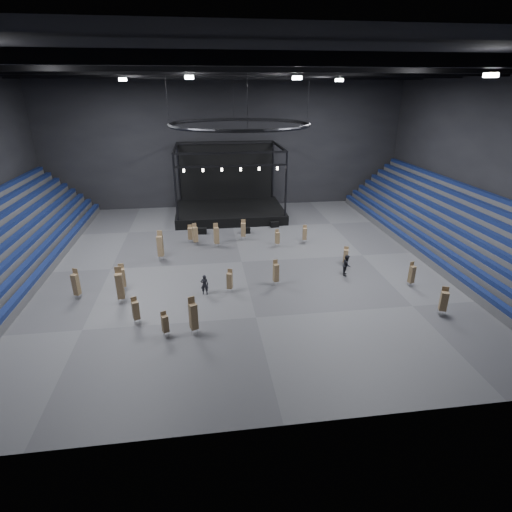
{
  "coord_description": "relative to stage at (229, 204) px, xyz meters",
  "views": [
    {
      "loc": [
        -3.49,
        -36.05,
        15.87
      ],
      "look_at": [
        1.16,
        -2.0,
        1.4
      ],
      "focal_mm": 28.0,
      "sensor_mm": 36.0,
      "label": 1
    }
  ],
  "objects": [
    {
      "name": "roof_girders",
      "position": [
        -0.0,
        -16.24,
        15.75
      ],
      "size": [
        49.0,
        30.35,
        0.7
      ],
      "color": "black",
      "rests_on": "ceiling"
    },
    {
      "name": "chair_stack_2",
      "position": [
        14.0,
        -23.4,
        -0.3
      ],
      "size": [
        0.5,
        0.5,
        2.24
      ],
      "rotation": [
        0.0,
        0.0,
        0.23
      ],
      "color": "silver",
      "rests_on": "floor"
    },
    {
      "name": "flight_case_mid",
      "position": [
        1.37,
        -7.82,
        -1.1
      ],
      "size": [
        1.05,
        0.54,
        0.69
      ],
      "primitive_type": "cube",
      "rotation": [
        0.0,
        0.0,
        -0.02
      ],
      "color": "black",
      "rests_on": "floor"
    },
    {
      "name": "man_center",
      "position": [
        -3.72,
        -22.5,
        -0.57
      ],
      "size": [
        0.65,
        0.44,
        1.77
      ],
      "primitive_type": "imported",
      "rotation": [
        0.0,
        0.0,
        3.12
      ],
      "color": "black",
      "rests_on": "floor"
    },
    {
      "name": "ceiling",
      "position": [
        -0.0,
        -16.24,
        16.55
      ],
      "size": [
        50.0,
        42.0,
        0.2
      ],
      "primitive_type": "cube",
      "color": "black",
      "rests_on": "wall_back"
    },
    {
      "name": "flight_case_left",
      "position": [
        -3.8,
        -7.38,
        -1.09
      ],
      "size": [
        1.15,
        0.68,
        0.73
      ],
      "primitive_type": "cube",
      "rotation": [
        0.0,
        0.0,
        -0.13
      ],
      "color": "black",
      "rests_on": "floor"
    },
    {
      "name": "chair_stack_4",
      "position": [
        -8.72,
        -26.3,
        -0.34
      ],
      "size": [
        0.59,
        0.59,
        2.1
      ],
      "rotation": [
        0.0,
        0.0,
        0.41
      ],
      "color": "silver",
      "rests_on": "floor"
    },
    {
      "name": "chair_stack_3",
      "position": [
        -4.56,
        -28.22,
        -0.02
      ],
      "size": [
        0.65,
        0.65,
        2.83
      ],
      "rotation": [
        0.0,
        0.0,
        0.4
      ],
      "color": "silver",
      "rests_on": "floor"
    },
    {
      "name": "bleachers_right",
      "position": [
        22.94,
        -16.24,
        0.28
      ],
      "size": [
        7.2,
        40.0,
        6.4
      ],
      "color": "#49494B",
      "rests_on": "floor"
    },
    {
      "name": "crew_member",
      "position": [
        9.25,
        -20.44,
        -0.48
      ],
      "size": [
        1.05,
        1.16,
        1.93
      ],
      "primitive_type": "imported",
      "rotation": [
        0.0,
        0.0,
        1.14
      ],
      "color": "black",
      "rests_on": "floor"
    },
    {
      "name": "flight_case_right",
      "position": [
        5.16,
        -6.08,
        -1.1
      ],
      "size": [
        1.11,
        0.68,
        0.69
      ],
      "primitive_type": "cube",
      "rotation": [
        0.0,
        0.0,
        0.16
      ],
      "color": "black",
      "rests_on": "floor"
    },
    {
      "name": "chair_stack_17",
      "position": [
        -10.55,
        -20.87,
        -0.19
      ],
      "size": [
        0.56,
        0.56,
        2.4
      ],
      "rotation": [
        0.0,
        0.0,
        0.14
      ],
      "color": "silver",
      "rests_on": "floor"
    },
    {
      "name": "chair_stack_14",
      "position": [
        -14.0,
        -21.84,
        -0.12
      ],
      "size": [
        0.59,
        0.59,
        2.62
      ],
      "rotation": [
        0.0,
        0.0,
        -0.36
      ],
      "color": "silver",
      "rests_on": "floor"
    },
    {
      "name": "chair_stack_6",
      "position": [
        0.85,
        -9.99,
        -0.21
      ],
      "size": [
        0.58,
        0.58,
        2.34
      ],
      "rotation": [
        0.0,
        0.0,
        -0.15
      ],
      "color": "silver",
      "rests_on": "floor"
    },
    {
      "name": "chair_stack_9",
      "position": [
        7.48,
        -11.83,
        -0.38
      ],
      "size": [
        0.52,
        0.52,
        2.01
      ],
      "rotation": [
        0.0,
        0.0,
        -0.17
      ],
      "color": "silver",
      "rests_on": "floor"
    },
    {
      "name": "chair_stack_15",
      "position": [
        9.86,
        -18.4,
        -0.42
      ],
      "size": [
        0.59,
        0.59,
        1.91
      ],
      "rotation": [
        0.0,
        0.0,
        -0.38
      ],
      "color": "silver",
      "rests_on": "floor"
    },
    {
      "name": "truss_ring",
      "position": [
        -0.0,
        -16.24,
        11.55
      ],
      "size": [
        12.3,
        12.3,
        5.15
      ],
      "color": "black",
      "rests_on": "ceiling"
    },
    {
      "name": "chair_stack_1",
      "position": [
        -6.51,
        -28.23,
        -0.46
      ],
      "size": [
        0.55,
        0.55,
        1.86
      ],
      "rotation": [
        0.0,
        0.0,
        0.42
      ],
      "color": "silver",
      "rests_on": "floor"
    },
    {
      "name": "chair_stack_13",
      "position": [
        -1.63,
        -22.37,
        -0.37
      ],
      "size": [
        0.56,
        0.56,
        2.06
      ],
      "rotation": [
        0.0,
        0.0,
        -0.36
      ],
      "color": "silver",
      "rests_on": "floor"
    },
    {
      "name": "chair_stack_11",
      "position": [
        -10.33,
        -23.05,
        0.11
      ],
      "size": [
        0.59,
        0.59,
        3.07
      ],
      "rotation": [
        0.0,
        0.0,
        0.1
      ],
      "color": "silver",
      "rests_on": "floor"
    },
    {
      "name": "chair_stack_7",
      "position": [
        -7.91,
        -14.62,
        0.09
      ],
      "size": [
        0.61,
        0.61,
        3.04
      ],
      "rotation": [
        0.0,
        0.0,
        -0.15
      ],
      "color": "silver",
      "rests_on": "floor"
    },
    {
      "name": "wall_right",
      "position": [
        25.0,
        -16.24,
        7.55
      ],
      "size": [
        0.2,
        42.0,
        18.0
      ],
      "primitive_type": "cube",
      "color": "black",
      "rests_on": "ground"
    },
    {
      "name": "stage",
      "position": [
        0.0,
        0.0,
        0.0
      ],
      "size": [
        14.0,
        10.0,
        9.2
      ],
      "color": "black",
      "rests_on": "floor"
    },
    {
      "name": "chair_stack_0",
      "position": [
        -5.08,
        -10.05,
        -0.37
      ],
      "size": [
        0.5,
        0.5,
        2.01
      ],
      "rotation": [
        0.0,
        0.0,
        -0.06
      ],
      "color": "silver",
      "rests_on": "floor"
    },
    {
      "name": "chair_stack_16",
      "position": [
        -2.25,
        -11.82,
        -0.09
      ],
      "size": [
        0.6,
        0.6,
        2.65
      ],
      "rotation": [
        0.0,
        0.0,
        0.19
      ],
      "color": "silver",
      "rests_on": "floor"
    },
    {
      "name": "chair_stack_5",
      "position": [
        4.27,
        -12.53,
        -0.44
      ],
      "size": [
        0.49,
        0.49,
        1.9
      ],
      "rotation": [
        0.0,
        0.0,
        0.19
      ],
      "color": "silver",
      "rests_on": "floor"
    },
    {
      "name": "chair_stack_10",
      "position": [
        14.0,
        -28.22,
        -0.23
      ],
      "size": [
        0.67,
        0.67,
        2.3
      ],
      "rotation": [
        0.0,
        0.0,
        -0.39
      ],
      "color": "silver",
      "rests_on": "floor"
    },
    {
      "name": "chair_stack_12",
      "position": [
        -4.5,
        -10.93,
        -0.18
      ],
      "size": [
        0.61,
        0.61,
        2.45
      ],
      "rotation": [
        0.0,
        0.0,
        0.31
      ],
      "color": "silver",
      "rests_on": "floor"
    },
    {
      "name": "chair_stack_8",
      "position": [
        2.45,
        -21.59,
        -0.25
      ],
      "size": [
        0.51,
        0.51,
        2.34
      ],
      "rotation": [
        0.0,
        0.0,
        0.21
      ],
      "color": "silver",
      "rests_on": "floor"
    },
    {
      "name": "floodlights",
      "position": [
        -0.0,
        -20.24,
        15.15
      ],
      "size": [
        28.6,
        16.6,
        0.25
      ],
      "color": "white",
      "rests_on": "roof_girders"
    },
    {
      "name": "wall_front",
      "position": [
        -0.0,
        -37.24,
        7.55
      ],
      "size": [
        50.0,
        0.2,
        18.0
      ],
      "primitive_type": "cube",
      "color": "black",
      "rests_on": "ground"
    },
    {
      "name": "floor",
      "position": [
        -0.0,
        -16.24,
        -1.45
      ],
      "size": [
        50.0,
        50.0,
        0.0
      ],
      "primitive_type": "plane",
      "color": "#4D4C4F",
      "rests_on": "ground"
    },
    {
      "name": "wall_back",
      "position": [
        -0.0,
        4.76,
        7.55
      ],
      "size": [
        50.0,
        0.2,
        18.0
      ],
      "primitive_type": "cube",
      "color": "black",
      "rests_on": "ground"
    }
  ]
}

